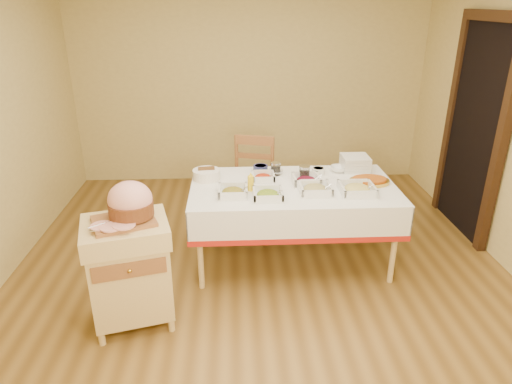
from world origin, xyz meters
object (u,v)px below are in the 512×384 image
butcher_cart (130,267)px  bread_basket (207,174)px  preserve_jar_left (276,169)px  mustard_bottle (251,182)px  dining_table (293,202)px  brass_platter (369,181)px  dining_chair (251,185)px  preserve_jar_right (304,173)px  ham_on_board (129,204)px  plate_stack (355,163)px

butcher_cart → bread_basket: 1.20m
preserve_jar_left → mustard_bottle: size_ratio=0.73×
dining_table → brass_platter: size_ratio=5.01×
bread_basket → brass_platter: bread_basket is taller
dining_chair → preserve_jar_left: size_ratio=8.21×
preserve_jar_right → bread_basket: bearing=176.8°
ham_on_board → plate_stack: 2.24m
dining_chair → ham_on_board: 1.77m
preserve_jar_right → ham_on_board: bearing=-145.6°
mustard_bottle → bread_basket: mustard_bottle is taller
preserve_jar_left → bread_basket: bearing=-172.6°
mustard_bottle → ham_on_board: bearing=-141.3°
dining_table → dining_chair: bearing=118.3°
mustard_bottle → bread_basket: size_ratio=0.66×
mustard_bottle → dining_table: bearing=14.3°
plate_stack → dining_table: bearing=-150.0°
dining_chair → plate_stack: (0.99, -0.27, 0.32)m
ham_on_board → preserve_jar_right: (1.38, 0.94, -0.15)m
brass_platter → ham_on_board: bearing=-157.2°
plate_stack → brass_platter: (0.04, -0.35, -0.05)m
dining_table → preserve_jar_right: (0.12, 0.14, 0.22)m
preserve_jar_left → bread_basket: 0.65m
bread_basket → brass_platter: size_ratio=0.69×
bread_basket → butcher_cart: bearing=-117.1°
dining_table → dining_chair: size_ratio=1.83×
dining_table → dining_chair: dining_chair is taller
dining_chair → preserve_jar_left: bearing=-59.7°
dining_table → preserve_jar_right: preserve_jar_right is taller
preserve_jar_right → brass_platter: (0.57, -0.12, -0.04)m
preserve_jar_left → preserve_jar_right: preserve_jar_right is taller
butcher_cart → dining_chair: 1.76m
dining_table → butcher_cart: butcher_cart is taller
dining_table → bread_basket: bread_basket is taller
preserve_jar_left → plate_stack: bearing=7.0°
butcher_cart → dining_chair: (0.96, 1.48, 0.03)m
butcher_cart → plate_stack: 2.32m
dining_chair → preserve_jar_right: dining_chair is taller
preserve_jar_right → bread_basket: (-0.89, 0.05, -0.01)m
dining_table → plate_stack: size_ratio=7.20×
preserve_jar_left → mustard_bottle: (-0.25, -0.38, 0.02)m
bread_basket → mustard_bottle: bearing=-36.6°
dining_chair → preserve_jar_right: size_ratio=7.74×
preserve_jar_right → plate_stack: (0.53, 0.23, 0.01)m
dining_chair → brass_platter: dining_chair is taller
ham_on_board → brass_platter: size_ratio=1.21×
ham_on_board → mustard_bottle: ham_on_board is taller
ham_on_board → mustard_bottle: bearing=38.7°
preserve_jar_left → plate_stack: (0.78, 0.10, 0.01)m
ham_on_board → plate_stack: size_ratio=1.74×
ham_on_board → preserve_jar_right: size_ratio=3.43×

